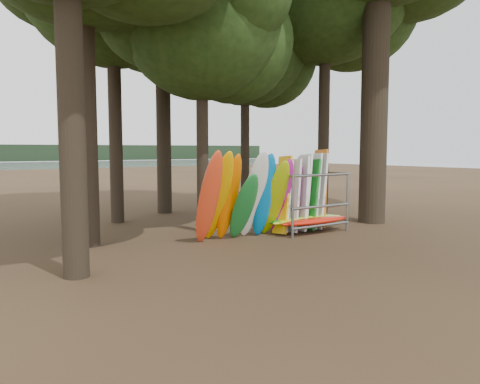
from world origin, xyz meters
TOP-DOWN VIEW (x-y plane):
  - ground at (0.00, 0.00)m, footprint 120.00×120.00m
  - lake at (0.00, 60.00)m, footprint 160.00×160.00m
  - oak_3 at (3.10, 6.45)m, footprint 6.80×6.80m
  - oak_5 at (-1.53, 2.41)m, footprint 6.29×6.29m
  - kayak_row at (-1.17, 0.25)m, footprint 3.60×1.92m
  - storage_rack at (1.45, 0.39)m, footprint 3.19×1.54m

SIDE VIEW (x-z plane):
  - ground at x=0.00m, z-range 0.00..0.00m
  - lake at x=0.00m, z-range 0.00..0.00m
  - storage_rack at x=1.45m, z-range -0.46..2.42m
  - kayak_row at x=-1.17m, z-range -0.15..2.83m
  - oak_5 at x=-1.53m, z-range 2.24..12.24m
  - oak_3 at x=3.10m, z-range 2.43..13.24m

